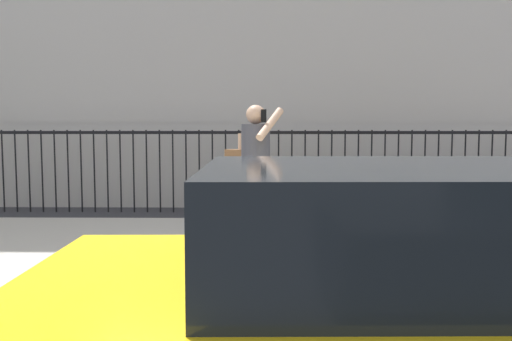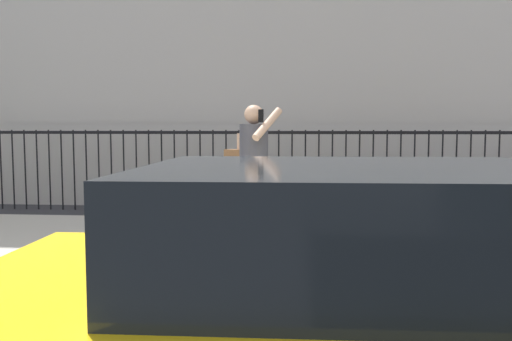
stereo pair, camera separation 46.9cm
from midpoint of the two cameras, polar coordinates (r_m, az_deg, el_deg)
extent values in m
plane|color=#333338|center=(4.38, -7.18, -17.18)|extent=(60.00, 60.00, 0.00)
cube|color=#B2ADA3|center=(6.44, -4.43, -9.30)|extent=(28.00, 4.40, 0.15)
cube|color=black|center=(9.94, -2.53, 4.21)|extent=(12.00, 0.04, 0.06)
cylinder|color=black|center=(11.29, -27.21, -0.07)|extent=(0.03, 0.03, 1.60)
cylinder|color=black|center=(11.17, -26.06, -0.07)|extent=(0.03, 0.03, 1.60)
cylinder|color=black|center=(11.05, -24.88, -0.07)|extent=(0.03, 0.03, 1.60)
cylinder|color=black|center=(10.95, -23.67, -0.07)|extent=(0.03, 0.03, 1.60)
cylinder|color=black|center=(10.84, -22.44, -0.07)|extent=(0.03, 0.03, 1.60)
cylinder|color=black|center=(10.74, -21.19, -0.08)|extent=(0.03, 0.03, 1.60)
cylinder|color=black|center=(10.65, -19.92, -0.08)|extent=(0.03, 0.03, 1.60)
cylinder|color=black|center=(10.56, -18.63, -0.08)|extent=(0.03, 0.03, 1.60)
cylinder|color=black|center=(10.48, -17.31, -0.08)|extent=(0.03, 0.03, 1.60)
cylinder|color=black|center=(10.40, -15.97, -0.09)|extent=(0.03, 0.03, 1.60)
cylinder|color=black|center=(10.33, -14.62, -0.09)|extent=(0.03, 0.03, 1.60)
cylinder|color=black|center=(10.27, -13.24, -0.09)|extent=(0.03, 0.03, 1.60)
cylinder|color=black|center=(10.21, -11.85, -0.09)|extent=(0.03, 0.03, 1.60)
cylinder|color=black|center=(10.16, -10.45, -0.09)|extent=(0.03, 0.03, 1.60)
cylinder|color=black|center=(10.11, -9.03, -0.10)|extent=(0.03, 0.03, 1.60)
cylinder|color=black|center=(10.07, -7.60, -0.10)|extent=(0.03, 0.03, 1.60)
cylinder|color=black|center=(10.04, -6.16, -0.10)|extent=(0.03, 0.03, 1.60)
cylinder|color=black|center=(10.01, -4.71, -0.10)|extent=(0.03, 0.03, 1.60)
cylinder|color=black|center=(9.99, -3.25, -0.10)|extent=(0.03, 0.03, 1.60)
cylinder|color=black|center=(9.97, -1.78, -0.11)|extent=(0.03, 0.03, 1.60)
cylinder|color=black|center=(9.96, -0.32, -0.11)|extent=(0.03, 0.03, 1.60)
cylinder|color=black|center=(9.96, 1.15, -0.11)|extent=(0.03, 0.03, 1.60)
cylinder|color=black|center=(9.97, 2.62, -0.11)|extent=(0.03, 0.03, 1.60)
cylinder|color=black|center=(9.98, 4.09, -0.11)|extent=(0.03, 0.03, 1.60)
cylinder|color=black|center=(9.99, 5.55, -0.11)|extent=(0.03, 0.03, 1.60)
cylinder|color=black|center=(10.02, 7.00, -0.12)|extent=(0.03, 0.03, 1.60)
cylinder|color=black|center=(10.05, 8.45, -0.12)|extent=(0.03, 0.03, 1.60)
cylinder|color=black|center=(10.09, 9.89, -0.12)|extent=(0.03, 0.03, 1.60)
cylinder|color=black|center=(10.13, 11.31, -0.12)|extent=(0.03, 0.03, 1.60)
cylinder|color=black|center=(10.18, 12.73, -0.12)|extent=(0.03, 0.03, 1.60)
cylinder|color=black|center=(10.24, 14.13, -0.12)|extent=(0.03, 0.03, 1.60)
cylinder|color=black|center=(10.30, 15.51, -0.12)|extent=(0.03, 0.03, 1.60)
cylinder|color=black|center=(10.36, 16.87, -0.12)|extent=(0.03, 0.03, 1.60)
cylinder|color=black|center=(10.44, 18.22, -0.12)|extent=(0.03, 0.03, 1.60)
cylinder|color=black|center=(10.52, 19.55, -0.13)|extent=(0.03, 0.03, 1.60)
cylinder|color=black|center=(10.60, 20.85, -0.13)|extent=(0.03, 0.03, 1.60)
cylinder|color=black|center=(10.69, 22.14, -0.13)|extent=(0.03, 0.03, 1.60)
cylinder|color=black|center=(10.79, 23.40, -0.13)|extent=(0.03, 0.03, 1.60)
cylinder|color=black|center=(10.89, 24.64, -0.13)|extent=(0.03, 0.03, 1.60)
cube|color=yellow|center=(2.81, 15.62, -17.62)|extent=(4.24, 1.89, 0.70)
cube|color=black|center=(2.59, 11.64, -5.48)|extent=(2.03, 1.64, 0.55)
cylinder|color=black|center=(3.62, -10.56, -16.62)|extent=(0.64, 0.23, 0.64)
cylinder|color=tan|center=(6.14, -1.45, -5.45)|extent=(0.15, 0.15, 0.80)
cylinder|color=tan|center=(6.25, -2.96, -5.27)|extent=(0.15, 0.15, 0.80)
cylinder|color=#3F3F47|center=(6.11, -2.24, 1.71)|extent=(0.47, 0.47, 0.73)
sphere|color=tan|center=(6.10, -2.25, 6.20)|extent=(0.23, 0.23, 0.23)
cylinder|color=tan|center=(5.99, -0.68, 5.17)|extent=(0.35, 0.48, 0.39)
cylinder|color=tan|center=(6.23, -3.74, 1.56)|extent=(0.09, 0.09, 0.56)
cube|color=black|center=(5.97, -1.41, 6.04)|extent=(0.06, 0.05, 0.15)
cube|color=brown|center=(6.27, -4.17, 0.78)|extent=(0.32, 0.29, 0.34)
cube|color=brown|center=(7.96, 16.61, -2.96)|extent=(1.60, 0.45, 0.05)
cube|color=brown|center=(7.74, 17.05, -1.09)|extent=(1.60, 0.06, 0.44)
cube|color=#333338|center=(7.84, 11.62, -4.82)|extent=(0.08, 0.41, 0.40)
cube|color=#333338|center=(8.21, 21.29, -4.61)|extent=(0.08, 0.41, 0.40)
camera|label=1|loc=(0.23, -92.09, -0.17)|focal=36.27mm
camera|label=2|loc=(0.23, 87.91, 0.17)|focal=36.27mm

